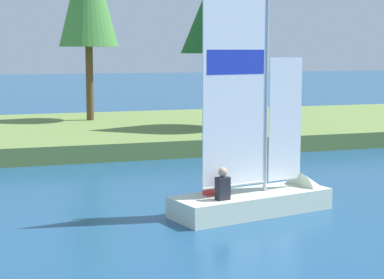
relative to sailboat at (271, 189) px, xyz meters
The scene contains 2 objects.
shore_bank 13.32m from the sailboat, 93.72° to the left, with size 80.00×11.33×0.60m, color olive.
sailboat is the anchor object (origin of this frame).
Camera 1 is at (-5.51, -3.80, 3.65)m, focal length 62.36 mm.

